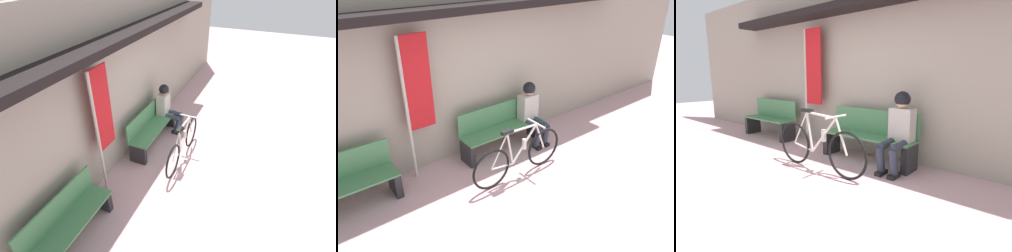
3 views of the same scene
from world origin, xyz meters
The scene contains 7 objects.
ground_plane centered at (0.00, 0.00, 0.00)m, with size 24.00×24.00×0.00m, color #C69EA3.
storefront_wall centered at (0.00, 2.31, 1.66)m, with size 12.00×0.56×3.20m.
park_bench_near centered at (0.32, 1.93, 0.39)m, with size 1.62×0.42×0.83m.
bicycle centered at (0.02, 1.09, 0.38)m, with size 1.73×0.40×0.90m.
person_seated centered at (0.92, 1.82, 0.67)m, with size 0.34×0.60×1.16m.
park_bench_far centered at (-2.38, 1.93, 0.38)m, with size 1.43×0.42×0.83m.
banner_pole centered at (-1.15, 2.07, 1.40)m, with size 0.45×0.05×2.25m.
Camera 1 is at (-4.00, -0.30, 3.59)m, focal length 28.00 mm.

